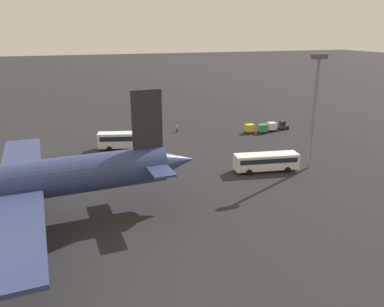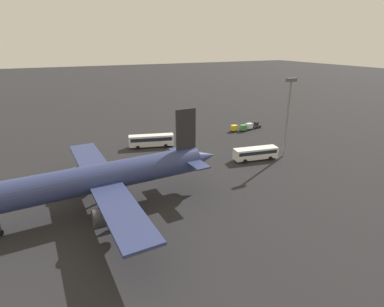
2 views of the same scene
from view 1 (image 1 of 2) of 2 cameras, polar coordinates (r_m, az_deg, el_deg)
name	(u,v)px [view 1 (image 1 of 2)]	position (r m, az deg, el deg)	size (l,w,h in m)	color
ground_plane	(157,136)	(84.94, -5.35, 2.64)	(600.00, 600.00, 0.00)	#232326
airplane	(6,185)	(48.09, -26.53, -4.29)	(47.39, 40.81, 15.94)	navy
shuttle_bus_near	(129,139)	(76.07, -9.64, 2.17)	(12.30, 5.54, 3.39)	white
shuttle_bus_far	(266,161)	(64.47, 11.24, -1.09)	(11.15, 4.43, 3.03)	white
baggage_tug	(283,126)	(92.77, 13.71, 4.15)	(2.58, 1.96, 2.10)	#333338
worker_person	(177,128)	(87.96, -2.30, 3.85)	(0.38, 0.38, 1.74)	#1E1E2D
cargo_cart_white	(272,126)	(90.59, 12.03, 4.09)	(2.01, 1.69, 2.06)	#38383D
cargo_cart_green	(263,128)	(88.48, 10.70, 3.84)	(2.01, 1.69, 2.06)	#38383D
cargo_cart_yellow	(250,128)	(87.97, 8.77, 3.86)	(2.01, 1.69, 2.06)	#38383D
light_pole	(315,101)	(65.33, 18.22, 7.55)	(2.80, 0.70, 19.26)	slate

